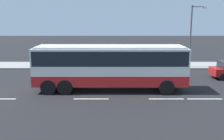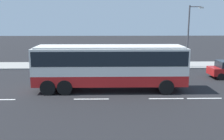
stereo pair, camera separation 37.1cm
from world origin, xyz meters
The scene contains 6 objects.
ground_plane centered at (0.00, 0.00, 0.00)m, with size 120.00×120.00×0.00m, color black.
sidewalk_curb centered at (0.00, 9.91, 0.07)m, with size 80.00×4.00×0.15m, color gray.
lane_centreline centered at (-5.20, -2.34, 0.00)m, with size 28.12×0.16×0.01m.
coach_bus centered at (-0.07, -0.16, 2.11)m, with size 11.31×2.75×3.41m.
pedestrian_near_curb centered at (0.95, 10.12, 1.04)m, with size 0.32×0.32×1.55m.
street_lamp centered at (8.66, 8.68, 3.93)m, with size 1.56×0.24×6.59m.
Camera 1 is at (0.07, -19.32, 5.48)m, focal length 41.60 mm.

